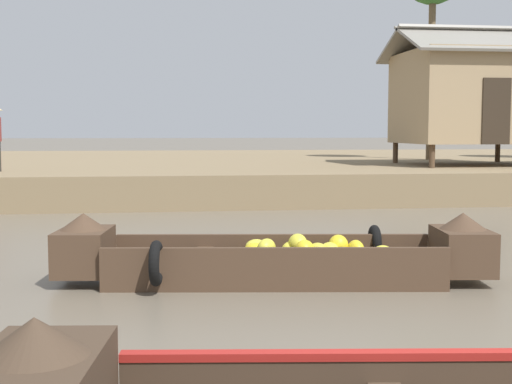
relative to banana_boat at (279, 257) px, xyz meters
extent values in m
plane|color=#665B4C|center=(0.33, 4.76, -0.30)|extent=(300.00, 300.00, 0.00)
cube|color=#7F6B4C|center=(0.33, 17.53, 0.10)|extent=(160.00, 20.00, 0.81)
cube|color=#473323|center=(-0.06, 0.00, -0.24)|extent=(4.11, 1.57, 0.12)
cube|color=#473323|center=(0.00, 0.51, 0.01)|extent=(3.98, 0.56, 0.39)
cube|color=#473323|center=(-0.12, -0.50, 0.01)|extent=(3.98, 0.56, 0.39)
cube|color=#473323|center=(2.22, -0.28, 0.08)|extent=(0.71, 1.00, 0.53)
cone|color=#473323|center=(2.22, -0.28, 0.45)|extent=(0.62, 0.62, 0.20)
cube|color=#473323|center=(-2.35, 0.28, 0.08)|extent=(0.71, 1.00, 0.53)
cone|color=#473323|center=(-2.35, 0.28, 0.45)|extent=(0.62, 0.62, 0.20)
cube|color=#473323|center=(-0.91, 0.11, 0.03)|extent=(0.32, 1.00, 0.05)
torus|color=black|center=(1.35, 0.46, 0.05)|extent=(0.18, 0.53, 0.52)
torus|color=black|center=(-1.47, -0.46, 0.05)|extent=(0.18, 0.53, 0.52)
ellipsoid|color=yellow|center=(0.62, -0.06, 0.07)|extent=(0.35, 0.35, 0.23)
ellipsoid|color=yellow|center=(1.21, -0.33, 0.05)|extent=(0.34, 0.31, 0.24)
ellipsoid|color=yellow|center=(0.27, 0.16, 0.13)|extent=(0.25, 0.31, 0.26)
ellipsoid|color=gold|center=(0.47, -0.08, 0.09)|extent=(0.27, 0.29, 0.18)
ellipsoid|color=yellow|center=(0.89, -0.28, 0.04)|extent=(0.37, 0.37, 0.21)
ellipsoid|color=yellow|center=(-0.15, 0.03, 0.11)|extent=(0.33, 0.35, 0.24)
ellipsoid|color=yellow|center=(0.78, 0.11, 0.06)|extent=(0.39, 0.38, 0.23)
ellipsoid|color=yellow|center=(-0.25, 0.25, 0.10)|extent=(0.39, 0.40, 0.19)
ellipsoid|color=yellow|center=(0.30, -0.09, 0.10)|extent=(0.31, 0.33, 0.24)
ellipsoid|color=yellow|center=(0.20, 0.20, 0.06)|extent=(0.34, 0.31, 0.20)
ellipsoid|color=yellow|center=(0.77, 0.09, 0.11)|extent=(0.33, 0.33, 0.28)
ellipsoid|color=yellow|center=(-0.27, 0.13, 0.07)|extent=(0.37, 0.36, 0.19)
ellipsoid|color=yellow|center=(0.96, -0.03, 0.06)|extent=(0.24, 0.31, 0.28)
ellipsoid|color=yellow|center=(0.99, -0.41, 0.02)|extent=(0.32, 0.25, 0.25)
cone|color=#3D2D21|center=(-2.03, -4.68, 0.50)|extent=(0.62, 0.62, 0.20)
cylinder|color=#4C3826|center=(5.88, 9.98, 0.83)|extent=(0.16, 0.16, 0.64)
cylinder|color=#4C3826|center=(5.88, 13.04, 0.83)|extent=(0.16, 0.16, 0.64)
cylinder|color=#4C3826|center=(9.29, 13.04, 0.83)|extent=(0.16, 0.16, 0.64)
cube|color=#9E8460|center=(7.59, 11.51, 2.49)|extent=(3.82, 3.46, 2.68)
cube|color=#2D2319|center=(7.59, 9.76, 2.05)|extent=(0.80, 0.04, 1.80)
cube|color=gray|center=(7.59, 10.65, 4.10)|extent=(4.52, 2.22, 0.95)
cube|color=gray|center=(7.59, 12.38, 4.10)|extent=(4.52, 2.22, 0.95)
cylinder|color=brown|center=(7.85, 15.24, 3.53)|extent=(0.24, 0.24, 6.04)
camera|label=1|loc=(-1.36, -8.29, 1.55)|focal=49.03mm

